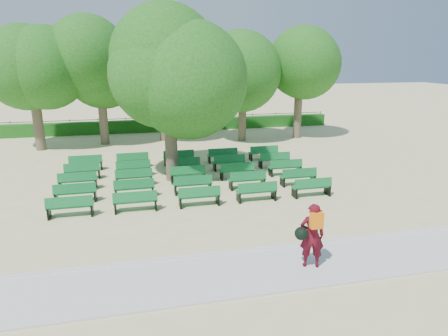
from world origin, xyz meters
The scene contains 9 objects.
ground centered at (0.00, 0.00, 0.00)m, with size 120.00×120.00×0.00m, color beige.
paving centered at (0.00, -7.40, 0.03)m, with size 30.00×2.20×0.06m, color silver.
curb centered at (0.00, -6.25, 0.05)m, with size 30.00×0.12×0.10m, color silver.
hedge centered at (0.00, 14.00, 0.45)m, with size 26.00×0.70×0.90m, color #1B5D18.
fence centered at (0.00, 14.40, 0.00)m, with size 26.00×0.10×1.02m, color black, non-canonical shape.
tree_line centered at (0.00, 10.00, 0.00)m, with size 21.80×6.80×7.04m, color #23661B, non-canonical shape.
bench_array centered at (-0.26, 0.91, 0.08)m, with size 1.63×0.60×1.01m.
tree_among centered at (-0.90, 1.43, 4.76)m, with size 5.35×5.35×7.19m.
person centered at (1.87, -7.52, 0.99)m, with size 0.89×0.59×1.80m.
Camera 1 is at (-2.61, -16.45, 5.58)m, focal length 32.00 mm.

